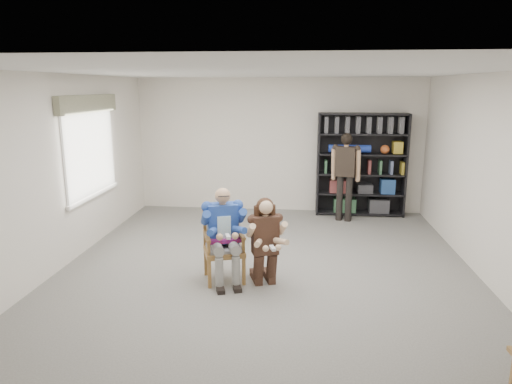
# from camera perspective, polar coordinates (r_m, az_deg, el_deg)

# --- Properties ---
(room_shell) EXTENTS (6.00, 7.00, 2.80)m
(room_shell) POSITION_cam_1_polar(r_m,az_deg,el_deg) (6.25, 1.28, 1.86)
(room_shell) COLOR white
(room_shell) RESTS_ON ground
(floor) EXTENTS (6.00, 7.00, 0.01)m
(floor) POSITION_cam_1_polar(r_m,az_deg,el_deg) (6.66, 1.22, -10.04)
(floor) COLOR slate
(floor) RESTS_ON ground
(window_left) EXTENTS (0.16, 2.00, 1.75)m
(window_left) POSITION_cam_1_polar(r_m,az_deg,el_deg) (7.95, -19.90, 5.16)
(window_left) COLOR white
(window_left) RESTS_ON room_shell
(armchair) EXTENTS (0.73, 0.72, 1.01)m
(armchair) POSITION_cam_1_polar(r_m,az_deg,el_deg) (6.27, -4.03, -6.65)
(armchair) COLOR olive
(armchair) RESTS_ON floor
(seated_man) EXTENTS (0.78, 0.92, 1.31)m
(seated_man) POSITION_cam_1_polar(r_m,az_deg,el_deg) (6.22, -4.05, -5.35)
(seated_man) COLOR #184897
(seated_man) RESTS_ON floor
(kneeling_woman) EXTENTS (0.73, 0.92, 1.20)m
(kneeling_woman) POSITION_cam_1_polar(r_m,az_deg,el_deg) (6.06, 1.21, -6.38)
(kneeling_woman) COLOR #352117
(kneeling_woman) RESTS_ON floor
(bookshelf) EXTENTS (1.80, 0.38, 2.10)m
(bookshelf) POSITION_cam_1_polar(r_m,az_deg,el_deg) (9.60, 13.00, 3.33)
(bookshelf) COLOR black
(bookshelf) RESTS_ON floor
(standing_man) EXTENTS (0.60, 0.43, 1.74)m
(standing_man) POSITION_cam_1_polar(r_m,az_deg,el_deg) (9.11, 11.07, 1.77)
(standing_man) COLOR black
(standing_man) RESTS_ON floor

